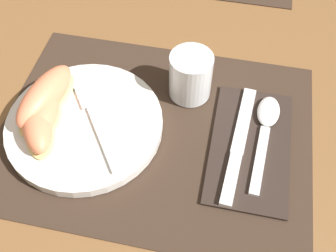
% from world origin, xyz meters
% --- Properties ---
extents(ground_plane, '(3.00, 3.00, 0.00)m').
position_xyz_m(ground_plane, '(0.00, 0.00, 0.00)').
color(ground_plane, brown).
extents(placemat, '(0.46, 0.35, 0.00)m').
position_xyz_m(placemat, '(0.00, 0.00, 0.00)').
color(placemat, '#38281E').
rests_on(placemat, ground_plane).
extents(plate, '(0.23, 0.23, 0.02)m').
position_xyz_m(plate, '(-0.10, -0.02, 0.01)').
color(plate, white).
rests_on(plate, placemat).
extents(juice_glass, '(0.07, 0.07, 0.08)m').
position_xyz_m(juice_glass, '(0.04, 0.08, 0.04)').
color(juice_glass, silver).
rests_on(juice_glass, placemat).
extents(napkin, '(0.11, 0.21, 0.00)m').
position_xyz_m(napkin, '(0.14, 0.00, 0.01)').
color(napkin, '#2D231E').
rests_on(napkin, placemat).
extents(knife, '(0.03, 0.21, 0.01)m').
position_xyz_m(knife, '(0.12, -0.01, 0.01)').
color(knife, silver).
rests_on(knife, napkin).
extents(spoon, '(0.04, 0.17, 0.01)m').
position_xyz_m(spoon, '(0.16, 0.04, 0.01)').
color(spoon, silver).
rests_on(spoon, napkin).
extents(fork, '(0.13, 0.17, 0.00)m').
position_xyz_m(fork, '(-0.10, 0.00, 0.02)').
color(fork, silver).
rests_on(fork, plate).
extents(citrus_wedge_0, '(0.07, 0.14, 0.05)m').
position_xyz_m(citrus_wedge_0, '(-0.16, -0.00, 0.04)').
color(citrus_wedge_0, '#F4DB84').
rests_on(citrus_wedge_0, plate).
extents(citrus_wedge_1, '(0.07, 0.11, 0.04)m').
position_xyz_m(citrus_wedge_1, '(-0.16, -0.02, 0.04)').
color(citrus_wedge_1, '#F4DB84').
rests_on(citrus_wedge_1, plate).
extents(citrus_wedge_2, '(0.08, 0.10, 0.04)m').
position_xyz_m(citrus_wedge_2, '(-0.16, -0.05, 0.03)').
color(citrus_wedge_2, '#F4DB84').
rests_on(citrus_wedge_2, plate).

